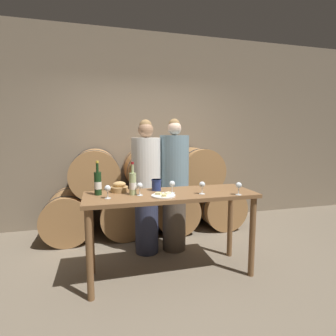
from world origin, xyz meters
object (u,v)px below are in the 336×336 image
(person_right, at_px, (174,185))
(wine_glass_right, at_px, (202,185))
(wine_glass_far_left, at_px, (108,189))
(wine_bottle_red, at_px, (98,183))
(bread_basket, at_px, (119,188))
(person_left, at_px, (146,187))
(cheese_plate, at_px, (163,195))
(tasting_table, at_px, (171,205))
(wine_glass_left, at_px, (140,186))
(wine_glass_far_right, at_px, (239,186))
(blue_crock, at_px, (156,184))
(wine_glass_center, at_px, (172,184))
(wine_bottle_white, at_px, (133,184))

(person_right, relative_size, wine_glass_right, 13.15)
(wine_glass_far_left, relative_size, wine_glass_right, 1.00)
(wine_bottle_red, relative_size, bread_basket, 1.88)
(person_left, bearing_deg, cheese_plate, -86.77)
(person_right, height_order, wine_glass_far_left, person_right)
(tasting_table, distance_m, wine_bottle_red, 0.79)
(tasting_table, distance_m, wine_glass_far_left, 0.69)
(wine_bottle_red, xyz_separation_m, wine_glass_right, (1.04, -0.23, -0.03))
(bread_basket, bearing_deg, cheese_plate, -38.42)
(wine_bottle_red, height_order, bread_basket, wine_bottle_red)
(wine_glass_right, bearing_deg, tasting_table, 157.03)
(bread_basket, bearing_deg, wine_glass_left, -50.10)
(person_left, distance_m, wine_glass_far_right, 1.19)
(tasting_table, relative_size, blue_crock, 14.43)
(tasting_table, distance_m, cheese_plate, 0.22)
(person_left, height_order, wine_glass_left, person_left)
(wine_glass_right, bearing_deg, wine_glass_center, 157.81)
(wine_bottle_white, distance_m, wine_glass_right, 0.71)
(bread_basket, bearing_deg, person_right, 29.77)
(bread_basket, relative_size, wine_glass_far_right, 1.42)
(person_right, distance_m, wine_glass_far_right, 0.98)
(blue_crock, height_order, wine_glass_far_left, wine_glass_far_left)
(wine_bottle_red, distance_m, bread_basket, 0.25)
(wine_bottle_white, relative_size, wine_glass_right, 2.58)
(person_left, distance_m, wine_glass_left, 0.68)
(tasting_table, relative_size, wine_glass_far_right, 13.65)
(blue_crock, xyz_separation_m, wine_glass_far_right, (0.77, -0.42, 0.03))
(wine_glass_center, distance_m, wine_glass_far_right, 0.68)
(person_left, height_order, wine_glass_far_right, person_left)
(wine_bottle_red, distance_m, cheese_plate, 0.68)
(wine_bottle_red, relative_size, wine_glass_far_right, 2.66)
(wine_bottle_red, height_order, wine_glass_center, wine_bottle_red)
(cheese_plate, xyz_separation_m, wine_glass_left, (-0.22, 0.10, 0.08))
(person_right, distance_m, wine_glass_center, 0.67)
(person_left, height_order, wine_glass_center, person_left)
(wine_glass_right, bearing_deg, person_right, 96.61)
(tasting_table, height_order, person_right, person_right)
(wine_bottle_white, relative_size, blue_crock, 2.72)
(wine_bottle_white, relative_size, wine_glass_far_left, 2.58)
(blue_crock, xyz_separation_m, wine_glass_left, (-0.21, -0.18, 0.03))
(wine_bottle_red, relative_size, blue_crock, 2.81)
(tasting_table, height_order, wine_glass_center, wine_glass_center)
(tasting_table, xyz_separation_m, blue_crock, (-0.12, 0.16, 0.20))
(wine_bottle_red, bearing_deg, wine_glass_center, -8.64)
(wine_glass_far_left, bearing_deg, person_left, 54.39)
(wine_glass_far_left, height_order, wine_glass_left, same)
(wine_bottle_red, relative_size, cheese_plate, 1.44)
(wine_glass_center, bearing_deg, blue_crock, 128.77)
(bread_basket, distance_m, wine_glass_right, 0.88)
(blue_crock, xyz_separation_m, wine_glass_far_left, (-0.53, -0.23, 0.03))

